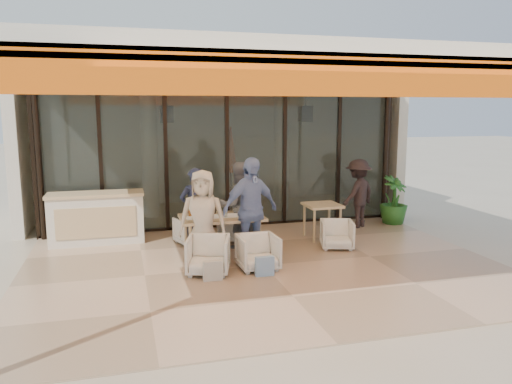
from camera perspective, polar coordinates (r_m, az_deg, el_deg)
ground at (r=8.63m, az=0.94°, el=-8.54°), size 70.00×70.00×0.00m
terrace_floor at (r=8.63m, az=0.94°, el=-8.50°), size 8.00×6.00×0.01m
terrace_structure at (r=7.98m, az=1.55°, el=13.65°), size 8.00×6.00×3.40m
glass_storefront at (r=11.17m, az=-3.33°, el=3.96°), size 8.08×0.10×3.20m
interior_block at (r=13.40m, az=-5.39°, el=7.54°), size 9.05×3.62×3.52m
host_counter at (r=10.41m, az=-17.75°, el=-2.83°), size 1.85×0.65×1.04m
dining_table at (r=9.11m, az=-3.99°, el=-3.13°), size 1.50×0.90×0.93m
chair_far_left at (r=10.03m, az=-7.33°, el=-4.25°), size 0.73×0.71×0.60m
chair_far_right at (r=10.17m, az=-2.63°, el=-3.80°), size 0.76×0.73×0.67m
chair_near_left at (r=8.21m, az=-5.48°, el=-7.01°), size 0.82×0.79×0.69m
chair_near_right at (r=8.39m, az=0.22°, el=-6.72°), size 0.66×0.62×0.66m
diner_navy at (r=9.44m, az=-6.97°, el=-2.03°), size 0.63×0.47×1.59m
diner_grey at (r=9.59m, az=-2.00°, el=-1.53°), size 0.88×0.72×1.68m
diner_cream at (r=8.56m, az=-6.10°, el=-2.99°), size 0.93×0.74×1.66m
diner_periwinkle at (r=8.71m, az=-0.65°, el=-2.05°), size 1.17×0.78×1.85m
tote_bag_cream at (r=7.88m, az=-4.96°, el=-9.03°), size 0.30×0.10×0.34m
tote_bag_blue at (r=8.06m, az=0.99°, el=-8.57°), size 0.30×0.10×0.34m
side_table at (r=10.34m, az=7.57°, el=-1.95°), size 0.70×0.70×0.74m
side_chair at (r=9.74m, az=9.24°, el=-4.68°), size 0.74×0.71×0.62m
standing_woman at (r=11.46m, az=11.57°, el=-0.20°), size 1.17×1.00×1.57m
potted_palm at (r=12.04m, az=15.48°, el=-0.92°), size 0.86×0.86×1.14m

